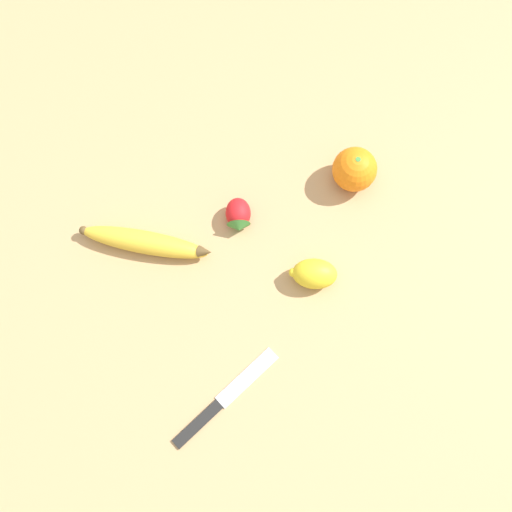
# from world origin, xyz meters

# --- Properties ---
(ground_plane) EXTENTS (3.00, 3.00, 0.00)m
(ground_plane) POSITION_xyz_m (0.00, 0.00, 0.00)
(ground_plane) COLOR tan
(banana) EXTENTS (0.06, 0.22, 0.04)m
(banana) POSITION_xyz_m (-0.00, -0.11, 0.02)
(banana) COLOR gold
(banana) RESTS_ON ground_plane
(orange) EXTENTS (0.07, 0.07, 0.07)m
(orange) POSITION_xyz_m (-0.21, 0.17, 0.04)
(orange) COLOR orange
(orange) RESTS_ON ground_plane
(strawberry) EXTENTS (0.07, 0.06, 0.04)m
(strawberry) POSITION_xyz_m (-0.09, 0.01, 0.02)
(strawberry) COLOR red
(strawberry) RESTS_ON ground_plane
(lemon) EXTENTS (0.06, 0.08, 0.05)m
(lemon) POSITION_xyz_m (-0.03, 0.15, 0.02)
(lemon) COLOR yellow
(lemon) RESTS_ON ground_plane
(paring_knife) EXTENTS (0.18, 0.11, 0.01)m
(paring_knife) POSITION_xyz_m (0.19, 0.08, 0.00)
(paring_knife) COLOR silver
(paring_knife) RESTS_ON ground_plane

